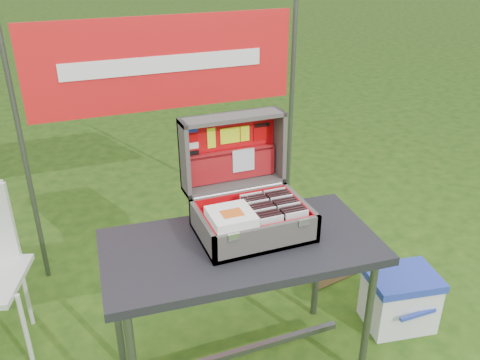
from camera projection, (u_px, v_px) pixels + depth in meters
name	position (u px, v px, depth m)	size (l,w,h in m)	color
ground	(230.00, 359.00, 2.64)	(80.00, 80.00, 0.00)	#1E4110
table	(241.00, 310.00, 2.41)	(1.22, 0.61, 0.76)	black
table_top	(241.00, 247.00, 2.25)	(1.22, 0.61, 0.04)	black
table_leg_fr	(368.00, 318.00, 2.39)	(0.04, 0.04, 0.72)	#59595B
table_leg_bl	(116.00, 310.00, 2.44)	(0.04, 0.04, 0.72)	#59595B
table_leg_br	(317.00, 262.00, 2.80)	(0.04, 0.04, 0.72)	#59595B
table_brace	(241.00, 352.00, 2.52)	(1.07, 0.03, 0.03)	#59595B
suitcase	(248.00, 180.00, 2.26)	(0.49, 0.51, 0.48)	#524D48
suitcase_base_bottom	(253.00, 232.00, 2.31)	(0.49, 0.35, 0.02)	#524D48
suitcase_base_wall_front	(268.00, 240.00, 2.14)	(0.49, 0.02, 0.13)	#524D48
suitcase_base_wall_back	(240.00, 204.00, 2.42)	(0.49, 0.02, 0.13)	#524D48
suitcase_base_wall_left	(203.00, 231.00, 2.20)	(0.02, 0.35, 0.13)	#524D48
suitcase_base_wall_right	(300.00, 211.00, 2.36)	(0.02, 0.35, 0.13)	#524D48
suitcase_liner_floor	(253.00, 229.00, 2.30)	(0.46, 0.31, 0.01)	red
suitcase_latch_left	(234.00, 237.00, 2.06)	(0.05, 0.01, 0.03)	silver
suitcase_latch_right	(303.00, 222.00, 2.16)	(0.05, 0.01, 0.03)	silver
suitcase_hinge	(239.00, 191.00, 2.40)	(0.02, 0.02, 0.45)	silver
suitcase_lid_back	(229.00, 148.00, 2.43)	(0.49, 0.35, 0.02)	#524D48
suitcase_lid_rim_far	(232.00, 117.00, 2.32)	(0.49, 0.02, 0.13)	#524D48
suitcase_lid_rim_near	(234.00, 184.00, 2.45)	(0.49, 0.02, 0.13)	#524D48
suitcase_lid_rim_left	(184.00, 159.00, 2.31)	(0.02, 0.35, 0.13)	#524D48
suitcase_lid_rim_right	(279.00, 145.00, 2.46)	(0.02, 0.35, 0.13)	#524D48
suitcase_lid_liner	(230.00, 148.00, 2.42)	(0.45, 0.31, 0.01)	red
suitcase_liner_wall_front	(267.00, 236.00, 2.15)	(0.46, 0.01, 0.11)	red
suitcase_liner_wall_back	(241.00, 204.00, 2.41)	(0.46, 0.01, 0.11)	red
suitcase_liner_wall_left	(205.00, 228.00, 2.20)	(0.01, 0.31, 0.11)	red
suitcase_liner_wall_right	(298.00, 210.00, 2.35)	(0.01, 0.31, 0.11)	red
suitcase_lid_pocket	(232.00, 166.00, 2.44)	(0.44, 0.14, 0.03)	maroon
suitcase_pocket_edge	(232.00, 152.00, 2.41)	(0.43, 0.02, 0.02)	maroon
suitcase_pocket_cd	(243.00, 160.00, 2.43)	(0.11, 0.11, 0.01)	silver
lid_sticker_cc_a	(193.00, 129.00, 2.31)	(0.05, 0.03, 0.00)	#1933B2
lid_sticker_cc_b	(193.00, 138.00, 2.33)	(0.05, 0.03, 0.00)	#B30305
lid_sticker_cc_c	(193.00, 146.00, 2.34)	(0.05, 0.03, 0.00)	white
lid_sticker_cc_d	(194.00, 154.00, 2.36)	(0.05, 0.03, 0.00)	black
lid_card_neon_tall	(211.00, 138.00, 2.36)	(0.04, 0.10, 0.00)	#D4F217
lid_card_neon_main	(230.00, 135.00, 2.39)	(0.10, 0.08, 0.00)	#D4F217
lid_card_neon_small	(245.00, 133.00, 2.42)	(0.04, 0.08, 0.00)	#D4F217
lid_sticker_band	(262.00, 131.00, 2.44)	(0.09, 0.09, 0.00)	#B30305
lid_sticker_band_bar	(262.00, 125.00, 2.43)	(0.08, 0.02, 0.00)	black
cd_left_0	(272.00, 230.00, 2.17)	(0.11, 0.01, 0.13)	silver
cd_left_1	(270.00, 228.00, 2.19)	(0.11, 0.01, 0.13)	black
cd_left_2	(268.00, 225.00, 2.20)	(0.11, 0.01, 0.13)	black
cd_left_3	(266.00, 223.00, 2.22)	(0.11, 0.01, 0.13)	black
cd_left_4	(264.00, 221.00, 2.24)	(0.11, 0.01, 0.13)	silver
cd_left_5	(263.00, 219.00, 2.25)	(0.11, 0.01, 0.13)	black
cd_left_6	(261.00, 217.00, 2.27)	(0.11, 0.01, 0.13)	black
cd_left_7	(259.00, 215.00, 2.29)	(0.11, 0.01, 0.13)	black
cd_left_8	(257.00, 213.00, 2.30)	(0.11, 0.01, 0.13)	silver
cd_left_9	(256.00, 211.00, 2.32)	(0.11, 0.01, 0.13)	black
cd_left_10	(254.00, 209.00, 2.33)	(0.11, 0.01, 0.13)	black
cd_left_11	(252.00, 207.00, 2.35)	(0.11, 0.01, 0.13)	black
cd_left_12	(251.00, 205.00, 2.37)	(0.11, 0.01, 0.13)	silver
cd_right_0	(297.00, 225.00, 2.21)	(0.11, 0.01, 0.13)	silver
cd_right_1	(294.00, 222.00, 2.23)	(0.11, 0.01, 0.13)	black
cd_right_2	(293.00, 220.00, 2.24)	(0.11, 0.01, 0.13)	black
cd_right_3	(291.00, 218.00, 2.26)	(0.11, 0.01, 0.13)	black
cd_right_4	(289.00, 216.00, 2.28)	(0.11, 0.01, 0.13)	silver
cd_right_5	(287.00, 214.00, 2.29)	(0.11, 0.01, 0.13)	black
cd_right_6	(285.00, 212.00, 2.31)	(0.11, 0.01, 0.13)	black
cd_right_7	(283.00, 210.00, 2.32)	(0.11, 0.01, 0.13)	black
cd_right_8	(281.00, 208.00, 2.34)	(0.11, 0.01, 0.13)	silver
cd_right_9	(279.00, 206.00, 2.36)	(0.11, 0.01, 0.13)	black
cd_right_10	(278.00, 205.00, 2.37)	(0.11, 0.01, 0.13)	black
cd_right_11	(276.00, 203.00, 2.39)	(0.11, 0.01, 0.13)	black
cd_right_12	(274.00, 201.00, 2.41)	(0.11, 0.01, 0.13)	silver
songbook_0	(231.00, 220.00, 2.15)	(0.19, 0.19, 0.01)	white
songbook_1	(231.00, 219.00, 2.15)	(0.19, 0.19, 0.01)	white
songbook_2	(231.00, 218.00, 2.15)	(0.19, 0.19, 0.01)	white
songbook_3	(231.00, 217.00, 2.15)	(0.19, 0.19, 0.01)	white
songbook_4	(231.00, 216.00, 2.15)	(0.19, 0.19, 0.01)	white
songbook_5	(231.00, 215.00, 2.14)	(0.19, 0.19, 0.01)	white
songbook_6	(231.00, 214.00, 2.14)	(0.19, 0.19, 0.01)	white
songbook_7	(231.00, 213.00, 2.14)	(0.19, 0.19, 0.01)	white
songbook_graphic	(232.00, 213.00, 2.13)	(0.09, 0.07, 0.00)	#D85919
cooler	(400.00, 299.00, 2.81)	(0.38, 0.29, 0.33)	white
cooler_body	(399.00, 302.00, 2.82)	(0.36, 0.27, 0.29)	white
cooler_lid	(403.00, 278.00, 2.75)	(0.38, 0.29, 0.04)	#263BB3
cooler_handle	(418.00, 315.00, 2.68)	(0.22, 0.02, 0.02)	#263BB3
chair_leg_fr	(26.00, 332.00, 2.49)	(0.02, 0.02, 0.46)	silver
chair_leg_br	(26.00, 290.00, 2.78)	(0.02, 0.02, 0.46)	silver
chair_upright_right	(9.00, 218.00, 2.60)	(0.02, 0.02, 0.43)	silver
cardboard_box	(334.00, 255.00, 3.18)	(0.34, 0.05, 0.35)	#906040
banner_post_left	(24.00, 154.00, 2.91)	(0.03, 0.03, 1.70)	#59595B
banner_post_right	(291.00, 119.00, 3.46)	(0.03, 0.03, 1.70)	#59595B
banner	(164.00, 64.00, 2.98)	(1.60, 0.01, 0.55)	red
banner_text	(165.00, 64.00, 2.97)	(1.20, 0.00, 0.10)	white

